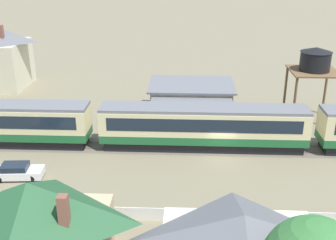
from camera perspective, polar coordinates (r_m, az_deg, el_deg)
The scene contains 8 objects.
ground_plane at distance 40.45m, azimuth 7.24°, elevation -4.90°, with size 600.00×600.00×0.00m, color #7A7056.
passenger_train at distance 41.03m, azimuth 5.15°, elevation -0.75°, with size 62.76×3.16×4.30m.
railway_track at distance 41.99m, azimuth 4.68°, elevation -3.73°, with size 123.51×3.60×0.04m.
station_building at distance 49.76m, azimuth 3.16°, elevation 2.87°, with size 9.86×8.43×3.77m.
water_tower at distance 48.98m, azimuth 19.29°, elevation 7.37°, with size 5.14×5.14×8.51m.
cottage_dark_green_roof_2 at distance 26.93m, azimuth -17.91°, elevation -13.31°, with size 9.35×6.89×5.92m.
picket_fence_front at distance 31.03m, azimuth -1.32°, elevation -12.67°, with size 48.88×0.06×1.05m, color white.
parked_car_white at distance 38.45m, azimuth -19.82°, elevation -6.59°, with size 4.51×2.08×1.32m.
Camera 1 is at (-3.39, -35.99, 18.15)m, focal length 45.00 mm.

